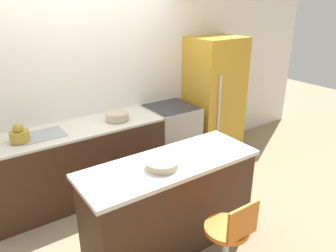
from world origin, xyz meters
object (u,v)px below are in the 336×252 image
at_px(oven_range, 171,137).
at_px(mixing_bowl, 117,116).
at_px(stool_chair, 228,241).
at_px(refrigerator, 214,98).
at_px(kettle, 19,134).

distance_m(oven_range, mixing_bowl, 0.98).
bearing_deg(mixing_bowl, stool_chair, -88.21).
bearing_deg(oven_range, refrigerator, -0.04).
bearing_deg(refrigerator, oven_range, 179.96).
xyz_separation_m(oven_range, kettle, (-1.95, -0.04, 0.53)).
height_order(oven_range, refrigerator, refrigerator).
height_order(refrigerator, kettle, refrigerator).
distance_m(oven_range, stool_chair, 2.09).
relative_size(oven_range, mixing_bowl, 3.26).
bearing_deg(mixing_bowl, oven_range, 2.62).
distance_m(refrigerator, stool_chair, 2.53).
bearing_deg(stool_chair, refrigerator, 51.34).
bearing_deg(refrigerator, stool_chair, -128.66).
bearing_deg(kettle, stool_chair, -58.26).
xyz_separation_m(oven_range, stool_chair, (-0.78, -1.94, -0.07)).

